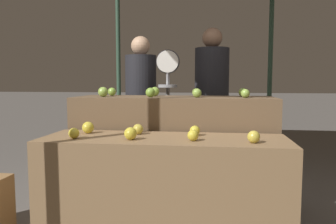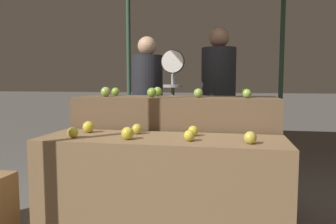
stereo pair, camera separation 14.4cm
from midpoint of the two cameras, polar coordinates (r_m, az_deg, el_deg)
name	(u,v)px [view 1 (the left image)]	position (r m, az deg, el deg)	size (l,w,h in m)	color
display_counter_front	(164,192)	(2.37, -2.51, -13.69)	(1.71, 0.55, 0.77)	olive
display_counter_back	(174,155)	(2.90, -0.39, -7.47)	(1.71, 0.55, 1.02)	brown
apple_front_0	(74,133)	(2.34, -17.78, -3.55)	(0.07, 0.07, 0.07)	gold
apple_front_1	(131,134)	(2.20, -8.42, -3.74)	(0.08, 0.08, 0.08)	gold
apple_front_2	(193,135)	(2.14, 2.45, -4.09)	(0.07, 0.07, 0.07)	gold
apple_front_3	(254,137)	(2.12, 12.82, -4.24)	(0.08, 0.08, 0.08)	gold
apple_front_4	(88,128)	(2.54, -15.35, -2.63)	(0.09, 0.09, 0.09)	gold
apple_front_5	(138,129)	(2.42, -6.95, -2.99)	(0.08, 0.08, 0.08)	gold
apple_front_6	(195,131)	(2.34, 2.95, -3.27)	(0.07, 0.07, 0.07)	gold
apple_back_0	(103,92)	(2.89, -12.66, 3.44)	(0.09, 0.09, 0.09)	#8EB247
apple_back_1	(150,93)	(2.75, -4.60, 3.40)	(0.08, 0.08, 0.08)	#7AA338
apple_back_2	(197,93)	(2.71, 3.56, 3.32)	(0.08, 0.08, 0.08)	#8EB247
apple_back_3	(245,93)	(2.70, 11.84, 3.18)	(0.07, 0.07, 0.07)	#8EB247
apple_back_4	(112,92)	(3.08, -11.07, 3.49)	(0.08, 0.08, 0.08)	#84AD3D
apple_back_5	(155,91)	(2.98, -3.71, 3.59)	(0.08, 0.08, 0.08)	#84AD3D
apple_back_6	(196,92)	(2.91, 3.53, 3.45)	(0.07, 0.07, 0.07)	#8EB247
apple_back_7	(243,92)	(2.91, 11.55, 3.36)	(0.07, 0.07, 0.07)	#84AD3D
produce_scale	(168,90)	(3.47, -1.24, 3.86)	(0.25, 0.20, 1.49)	#99999E
person_vendor_at_scale	(141,97)	(3.87, -5.80, 2.54)	(0.49, 0.49, 1.68)	#2D2D38
person_customer_left	(212,93)	(3.89, 6.56, 3.31)	(0.50, 0.50, 1.77)	#2D2D38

